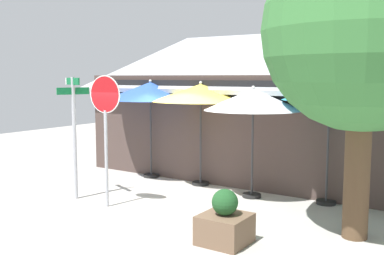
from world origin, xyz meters
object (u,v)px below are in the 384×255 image
(patio_umbrella_ivory_right, at_px, (253,100))
(patio_umbrella_teal_far_right, at_px, (330,93))
(street_sign_post, at_px, (74,126))
(patio_umbrella_royal_blue_left, at_px, (150,91))
(shade_tree, at_px, (373,35))
(sidewalk_planter, at_px, (225,223))
(patio_umbrella_mustard_center, at_px, (201,93))
(stop_sign, at_px, (105,115))

(patio_umbrella_ivory_right, relative_size, patio_umbrella_teal_far_right, 0.95)
(street_sign_post, bearing_deg, patio_umbrella_ivory_right, 35.04)
(street_sign_post, relative_size, patio_umbrella_royal_blue_left, 1.03)
(patio_umbrella_ivory_right, bearing_deg, shade_tree, -27.68)
(patio_umbrella_royal_blue_left, bearing_deg, patio_umbrella_ivory_right, -6.57)
(street_sign_post, xyz_separation_m, sidewalk_planter, (4.30, -0.57, -1.36))
(patio_umbrella_mustard_center, bearing_deg, patio_umbrella_royal_blue_left, 179.34)
(patio_umbrella_ivory_right, bearing_deg, sidewalk_planter, -72.60)
(stop_sign, bearing_deg, street_sign_post, 175.81)
(patio_umbrella_ivory_right, height_order, patio_umbrella_teal_far_right, patio_umbrella_teal_far_right)
(shade_tree, bearing_deg, patio_umbrella_mustard_center, 157.56)
(stop_sign, height_order, shade_tree, shade_tree)
(sidewalk_planter, bearing_deg, patio_umbrella_mustard_center, 128.07)
(patio_umbrella_ivory_right, distance_m, shade_tree, 3.48)
(stop_sign, bearing_deg, patio_umbrella_royal_blue_left, 110.06)
(patio_umbrella_mustard_center, xyz_separation_m, patio_umbrella_teal_far_right, (3.31, 0.03, 0.07))
(patio_umbrella_royal_blue_left, distance_m, patio_umbrella_ivory_right, 3.36)
(patio_umbrella_ivory_right, relative_size, shade_tree, 0.49)
(patio_umbrella_teal_far_right, xyz_separation_m, shade_tree, (1.25, -1.91, 1.03))
(patio_umbrella_royal_blue_left, bearing_deg, street_sign_post, -90.83)
(stop_sign, height_order, patio_umbrella_mustard_center, stop_sign)
(patio_umbrella_royal_blue_left, height_order, sidewalk_planter, patio_umbrella_royal_blue_left)
(stop_sign, relative_size, patio_umbrella_teal_far_right, 1.04)
(patio_umbrella_mustard_center, height_order, patio_umbrella_teal_far_right, patio_umbrella_teal_far_right)
(street_sign_post, xyz_separation_m, stop_sign, (1.07, -0.08, 0.30))
(street_sign_post, xyz_separation_m, patio_umbrella_ivory_right, (3.38, 2.37, 0.58))
(patio_umbrella_royal_blue_left, bearing_deg, patio_umbrella_teal_far_right, 0.17)
(patio_umbrella_mustard_center, xyz_separation_m, patio_umbrella_ivory_right, (1.66, -0.37, -0.12))
(patio_umbrella_teal_far_right, bearing_deg, patio_umbrella_mustard_center, -179.41)
(stop_sign, bearing_deg, patio_umbrella_mustard_center, 77.20)
(patio_umbrella_mustard_center, height_order, patio_umbrella_ivory_right, patio_umbrella_mustard_center)
(patio_umbrella_teal_far_right, distance_m, shade_tree, 2.51)
(street_sign_post, xyz_separation_m, shade_tree, (6.26, 0.85, 1.80))
(street_sign_post, bearing_deg, patio_umbrella_teal_far_right, 28.87)
(shade_tree, bearing_deg, patio_umbrella_teal_far_right, 123.07)
(patio_umbrella_teal_far_right, distance_m, sidewalk_planter, 4.02)
(patio_umbrella_royal_blue_left, height_order, shade_tree, shade_tree)
(sidewalk_planter, bearing_deg, stop_sign, 171.39)
(shade_tree, distance_m, sidewalk_planter, 3.98)
(patio_umbrella_royal_blue_left, xyz_separation_m, shade_tree, (6.22, -1.90, 1.08))
(patio_umbrella_ivory_right, bearing_deg, patio_umbrella_teal_far_right, 13.67)
(street_sign_post, height_order, patio_umbrella_mustard_center, street_sign_post)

